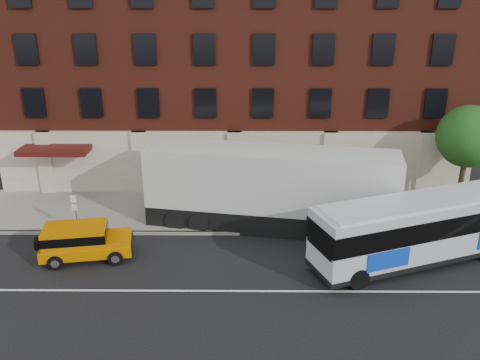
{
  "coord_description": "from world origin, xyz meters",
  "views": [
    {
      "loc": [
        0.56,
        -18.9,
        12.73
      ],
      "look_at": [
        0.39,
        5.5,
        3.37
      ],
      "focal_mm": 38.3,
      "sensor_mm": 36.0,
      "label": 1
    }
  ],
  "objects_px": {
    "city_bus": "(430,226)",
    "yellow_suv": "(82,240)",
    "shipping_container": "(270,190)",
    "street_tree": "(469,139)",
    "sign_pole": "(75,208)"
  },
  "relations": [
    {
      "from": "city_bus",
      "to": "shipping_container",
      "type": "xyz_separation_m",
      "value": [
        -7.56,
        3.52,
        0.41
      ]
    },
    {
      "from": "city_bus",
      "to": "street_tree",
      "type": "bearing_deg",
      "value": 56.89
    },
    {
      "from": "street_tree",
      "to": "yellow_suv",
      "type": "distance_m",
      "value": 22.04
    },
    {
      "from": "shipping_container",
      "to": "sign_pole",
      "type": "bearing_deg",
      "value": -175.62
    },
    {
      "from": "shipping_container",
      "to": "city_bus",
      "type": "bearing_deg",
      "value": -24.97
    },
    {
      "from": "shipping_container",
      "to": "street_tree",
      "type": "bearing_deg",
      "value": 12.4
    },
    {
      "from": "city_bus",
      "to": "yellow_suv",
      "type": "relative_size",
      "value": 2.59
    },
    {
      "from": "sign_pole",
      "to": "shipping_container",
      "type": "relative_size",
      "value": 0.18
    },
    {
      "from": "city_bus",
      "to": "shipping_container",
      "type": "height_order",
      "value": "shipping_container"
    },
    {
      "from": "street_tree",
      "to": "yellow_suv",
      "type": "bearing_deg",
      "value": -163.68
    },
    {
      "from": "yellow_suv",
      "to": "street_tree",
      "type": "bearing_deg",
      "value": 16.32
    },
    {
      "from": "sign_pole",
      "to": "yellow_suv",
      "type": "height_order",
      "value": "sign_pole"
    },
    {
      "from": "city_bus",
      "to": "shipping_container",
      "type": "bearing_deg",
      "value": 155.03
    },
    {
      "from": "sign_pole",
      "to": "city_bus",
      "type": "distance_m",
      "value": 18.3
    },
    {
      "from": "street_tree",
      "to": "sign_pole",
      "type": "bearing_deg",
      "value": -171.39
    }
  ]
}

